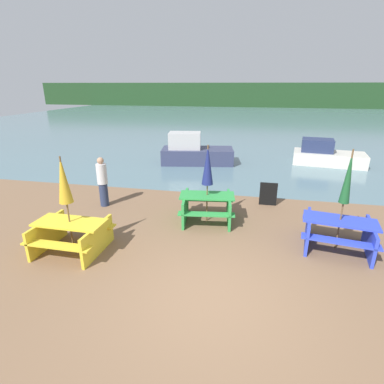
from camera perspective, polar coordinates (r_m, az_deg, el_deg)
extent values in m
plane|color=brown|center=(5.89, 3.65, -19.52)|extent=(60.00, 60.00, 0.00)
cube|color=slate|center=(35.29, 10.89, 13.42)|extent=(60.00, 50.00, 0.00)
cube|color=#1E3D1E|center=(55.12, 11.52, 17.66)|extent=(80.00, 1.60, 4.00)
cube|color=yellow|center=(7.49, -22.26, -5.38)|extent=(1.62, 0.72, 0.04)
cube|color=yellow|center=(7.22, -24.38, -9.25)|extent=(1.61, 0.30, 0.04)
cube|color=yellow|center=(8.02, -19.83, -5.71)|extent=(1.61, 0.30, 0.04)
cube|color=yellow|center=(8.02, -25.88, -7.21)|extent=(0.09, 1.38, 0.71)
cube|color=yellow|center=(7.31, -17.51, -8.69)|extent=(0.09, 1.38, 0.71)
cube|color=blue|center=(7.83, 26.39, -4.89)|extent=(1.72, 0.96, 0.04)
cube|color=blue|center=(7.45, 26.37, -8.46)|extent=(1.65, 0.54, 0.04)
cube|color=blue|center=(8.44, 25.85, -5.08)|extent=(1.65, 0.54, 0.04)
cube|color=blue|center=(7.93, 21.14, -6.80)|extent=(0.29, 1.37, 0.71)
cube|color=blue|center=(8.09, 30.72, -7.83)|extent=(0.29, 1.37, 0.71)
cube|color=green|center=(8.46, 2.89, -0.67)|extent=(1.60, 0.89, 0.04)
cube|color=green|center=(8.07, 2.74, -4.25)|extent=(1.55, 0.47, 0.04)
cube|color=green|center=(9.09, 2.96, -1.43)|extent=(1.55, 0.47, 0.04)
cube|color=green|center=(8.64, -1.30, -3.03)|extent=(0.24, 1.38, 0.75)
cube|color=green|center=(8.61, 7.01, -3.25)|extent=(0.24, 1.38, 0.75)
cylinder|color=brown|center=(7.66, 26.93, -1.61)|extent=(0.04, 0.04, 2.42)
cone|color=#195128|center=(7.49, 27.62, 2.61)|extent=(0.23, 0.23, 1.24)
cylinder|color=brown|center=(8.34, 2.93, 1.49)|extent=(0.04, 0.04, 2.21)
cone|color=navy|center=(8.19, 3.00, 5.18)|extent=(0.32, 0.32, 1.10)
cylinder|color=brown|center=(7.33, -22.68, -2.44)|extent=(0.04, 0.04, 2.29)
cone|color=gold|center=(7.14, -23.33, 2.13)|extent=(0.31, 0.31, 1.06)
cube|color=#333856|center=(15.02, 1.05, 6.91)|extent=(3.68, 2.06, 0.74)
cube|color=#B2B2B2|center=(14.89, -1.38, 9.78)|extent=(1.68, 1.29, 0.78)
cube|color=beige|center=(16.23, 24.57, 5.85)|extent=(3.45, 1.93, 0.61)
cube|color=navy|center=(16.06, 22.78, 8.21)|extent=(1.57, 1.23, 0.62)
cylinder|color=#283351|center=(10.06, -16.43, -0.47)|extent=(0.27, 0.27, 0.75)
cylinder|color=silver|center=(9.85, -16.82, 3.34)|extent=(0.32, 0.32, 0.64)
sphere|color=tan|center=(9.75, -17.06, 5.73)|extent=(0.21, 0.21, 0.21)
cube|color=black|center=(10.02, 14.31, -0.37)|extent=(0.55, 0.08, 0.75)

